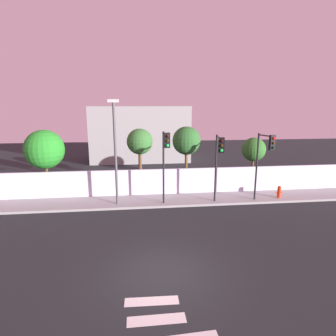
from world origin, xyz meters
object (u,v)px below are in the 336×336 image
(street_lamp_curbside, at_px, (115,144))
(fire_hydrant, at_px, (279,191))
(roadside_tree_midleft, at_px, (140,142))
(roadside_tree_leftmost, at_px, (44,150))
(traffic_light_center, at_px, (219,155))
(traffic_light_left, at_px, (265,153))
(traffic_light_right, at_px, (165,153))
(roadside_tree_rightmost, at_px, (254,150))
(roadside_tree_midright, at_px, (186,141))

(street_lamp_curbside, height_order, fire_hydrant, street_lamp_curbside)
(roadside_tree_midleft, bearing_deg, roadside_tree_leftmost, 180.00)
(traffic_light_center, height_order, street_lamp_curbside, street_lamp_curbside)
(traffic_light_left, relative_size, traffic_light_center, 1.01)
(traffic_light_right, bearing_deg, traffic_light_left, -2.21)
(traffic_light_left, bearing_deg, roadside_tree_leftmost, 165.28)
(street_lamp_curbside, distance_m, roadside_tree_leftmost, 6.05)
(roadside_tree_midleft, bearing_deg, roadside_tree_rightmost, 0.00)
(traffic_light_right, relative_size, street_lamp_curbside, 0.70)
(street_lamp_curbside, bearing_deg, roadside_tree_rightmost, 17.32)
(roadside_tree_rightmost, bearing_deg, roadside_tree_midleft, 180.00)
(street_lamp_curbside, bearing_deg, fire_hydrant, 1.10)
(traffic_light_right, bearing_deg, roadside_tree_rightmost, 26.34)
(traffic_light_left, bearing_deg, traffic_light_center, -176.57)
(traffic_light_center, distance_m, traffic_light_right, 3.24)
(roadside_tree_leftmost, bearing_deg, roadside_tree_midleft, -0.00)
(fire_hydrant, bearing_deg, roadside_tree_midleft, 162.43)
(fire_hydrant, relative_size, roadside_tree_midright, 0.17)
(fire_hydrant, height_order, roadside_tree_rightmost, roadside_tree_rightmost)
(fire_hydrant, bearing_deg, roadside_tree_leftmost, 169.51)
(fire_hydrant, bearing_deg, traffic_light_left, -153.20)
(traffic_light_left, height_order, traffic_light_right, traffic_light_right)
(roadside_tree_midleft, distance_m, roadside_tree_rightmost, 8.65)
(street_lamp_curbside, xyz_separation_m, roadside_tree_midleft, (1.53, 3.17, -0.36))
(traffic_light_right, height_order, street_lamp_curbside, street_lamp_curbside)
(roadside_tree_leftmost, bearing_deg, traffic_light_center, -19.23)
(roadside_tree_midleft, height_order, roadside_tree_midright, roadside_tree_midright)
(fire_hydrant, xyz_separation_m, roadside_tree_leftmost, (-15.97, 2.96, 2.71))
(roadside_tree_midright, bearing_deg, fire_hydrant, -26.55)
(traffic_light_left, xyz_separation_m, fire_hydrant, (1.61, 0.82, -2.81))
(traffic_light_center, bearing_deg, roadside_tree_rightmost, 45.24)
(traffic_light_center, bearing_deg, fire_hydrant, 12.12)
(traffic_light_left, distance_m, roadside_tree_leftmost, 14.85)
(traffic_light_center, bearing_deg, traffic_light_right, 172.52)
(traffic_light_left, relative_size, traffic_light_right, 0.96)
(traffic_light_left, xyz_separation_m, roadside_tree_midright, (-4.30, 3.77, 0.34))
(fire_hydrant, bearing_deg, traffic_light_center, -167.88)
(traffic_light_left, distance_m, traffic_light_right, 6.24)
(roadside_tree_leftmost, relative_size, roadside_tree_midleft, 1.00)
(street_lamp_curbside, bearing_deg, traffic_light_right, -6.91)
(traffic_light_left, relative_size, roadside_tree_rightmost, 1.13)
(traffic_light_left, relative_size, roadside_tree_leftmost, 0.95)
(fire_hydrant, bearing_deg, roadside_tree_rightmost, 103.67)
(street_lamp_curbside, distance_m, roadside_tree_rightmost, 10.69)
(traffic_light_right, height_order, roadside_tree_midleft, traffic_light_right)
(roadside_tree_midright, bearing_deg, street_lamp_curbside, -147.41)
(roadside_tree_rightmost, bearing_deg, roadside_tree_midright, 180.00)
(street_lamp_curbside, distance_m, roadside_tree_midright, 5.89)
(fire_hydrant, xyz_separation_m, roadside_tree_midright, (-5.92, 2.96, 3.15))
(roadside_tree_midright, bearing_deg, roadside_tree_rightmost, 0.00)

